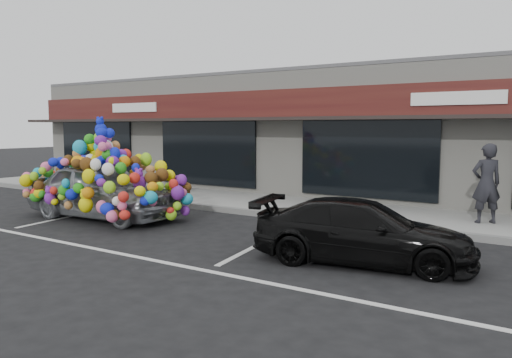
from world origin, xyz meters
The scene contains 10 objects.
ground centered at (0.00, 0.00, 0.00)m, with size 90.00×90.00×0.00m, color black.
shop_building centered at (0.00, 8.44, 2.16)m, with size 24.00×7.20×4.31m.
sidewalk centered at (0.00, 4.00, 0.07)m, with size 26.00×3.00×0.15m, color #9B9C96.
kerb centered at (0.00, 2.50, 0.07)m, with size 26.00×0.18×0.16m, color slate.
parking_stripe_left centered at (-3.20, 0.20, 0.00)m, with size 0.12×4.40×0.01m, color silver.
parking_stripe_mid centered at (2.80, 0.20, 0.00)m, with size 0.12×4.40×0.01m, color silver.
lane_line centered at (2.00, -2.30, 0.00)m, with size 14.00×0.12×0.01m, color silver.
toy_car centered at (-2.14, 0.00, 0.91)m, with size 3.12×4.70×2.68m.
black_sedan centered at (5.13, -0.40, 0.56)m, with size 3.85×1.56×1.12m, color black.
pedestrian_a centered at (6.50, 3.94, 1.09)m, with size 0.68×0.45×1.87m, color #24252A.
Camera 1 is at (8.24, -8.68, 2.40)m, focal length 35.00 mm.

